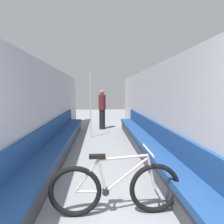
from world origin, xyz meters
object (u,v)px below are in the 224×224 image
at_px(bicycle, 116,189).
at_px(passenger_standing, 102,109).
at_px(bench_seat_row_left, 57,146).
at_px(bench_seat_row_right, 147,144).
at_px(grab_pole_near, 91,106).

xyz_separation_m(bicycle, passenger_standing, (-0.07, 5.24, 0.50)).
height_order(bench_seat_row_left, bench_seat_row_right, same).
relative_size(bicycle, grab_pole_near, 0.76).
relative_size(bench_seat_row_right, passenger_standing, 3.84).
height_order(bench_seat_row_left, passenger_standing, passenger_standing).
relative_size(bench_seat_row_left, passenger_standing, 3.84).
bearing_deg(bicycle, grab_pole_near, 112.98).
distance_m(bench_seat_row_right, grab_pole_near, 2.46).
bearing_deg(bench_seat_row_right, grab_pole_near, 129.52).
distance_m(bench_seat_row_left, grab_pole_near, 2.10).
bearing_deg(passenger_standing, grab_pole_near, 63.89).
height_order(bench_seat_row_right, passenger_standing, passenger_standing).
bearing_deg(grab_pole_near, bench_seat_row_left, -112.16).
bearing_deg(bench_seat_row_left, passenger_standing, 70.09).
distance_m(bench_seat_row_right, bicycle, 2.30).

